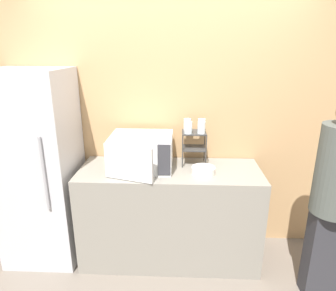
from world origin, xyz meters
name	(u,v)px	position (x,y,z in m)	size (l,w,h in m)	color
ground_plane	(168,277)	(0.00, 0.00, 0.00)	(12.00, 12.00, 0.00)	#6B6056
wall_back	(171,119)	(0.00, 0.66, 1.30)	(8.00, 0.06, 2.60)	tan
counter	(170,214)	(0.00, 0.31, 0.46)	(1.64, 0.62, 0.92)	gray
microwave	(141,152)	(-0.26, 0.33, 1.07)	(0.55, 0.57, 0.31)	silver
dish_rack	(194,141)	(0.22, 0.46, 1.14)	(0.22, 0.20, 0.31)	#333333
glass_front_left	(188,128)	(0.16, 0.40, 1.28)	(0.07, 0.07, 0.11)	silver
glass_back_right	(202,125)	(0.29, 0.52, 1.28)	(0.07, 0.07, 0.11)	silver
glass_front_right	(201,128)	(0.28, 0.41, 1.28)	(0.07, 0.07, 0.11)	silver
glass_back_left	(187,124)	(0.15, 0.52, 1.28)	(0.07, 0.07, 0.11)	silver
bowl	(203,171)	(0.29, 0.22, 0.95)	(0.20, 0.20, 0.06)	silver
person	(334,194)	(1.25, -0.12, 0.92)	(0.32, 0.32, 1.63)	#2D2D33
refrigerator	(40,169)	(-1.20, 0.31, 0.90)	(0.66, 0.64, 1.80)	#B7B7BC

